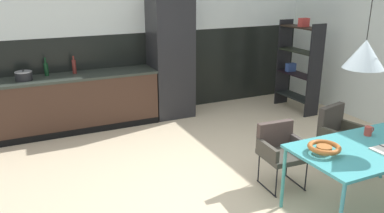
{
  "coord_description": "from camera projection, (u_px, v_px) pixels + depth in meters",
  "views": [
    {
      "loc": [
        -2.16,
        -3.22,
        2.32
      ],
      "look_at": [
        -0.28,
        0.77,
        0.88
      ],
      "focal_mm": 36.04,
      "sensor_mm": 36.0,
      "label": 1
    }
  ],
  "objects": [
    {
      "name": "armchair_corner_seat",
      "position": [
        280.0,
        146.0,
        4.5
      ],
      "size": [
        0.52,
        0.5,
        0.74
      ],
      "rotation": [
        0.0,
        0.0,
        3.07
      ],
      "color": "#3F3D36",
      "rests_on": "ground"
    },
    {
      "name": "fruit_bowl",
      "position": [
        324.0,
        148.0,
        3.74
      ],
      "size": [
        0.32,
        0.32,
        0.08
      ],
      "color": "#B2662D",
      "rests_on": "dining_table"
    },
    {
      "name": "bottle_oil_tall",
      "position": [
        46.0,
        69.0,
        6.02
      ],
      "size": [
        0.06,
        0.06,
        0.29
      ],
      "color": "#0F3319",
      "rests_on": "kitchen_counter"
    },
    {
      "name": "kitchen_counter",
      "position": [
        57.0,
        105.0,
        6.11
      ],
      "size": [
        3.2,
        0.63,
        0.9
      ],
      "color": "#3E281D",
      "rests_on": "ground"
    },
    {
      "name": "open_shelf_unit",
      "position": [
        298.0,
        63.0,
        7.06
      ],
      "size": [
        0.3,
        0.9,
        1.7
      ],
      "rotation": [
        0.0,
        0.0,
        -1.57
      ],
      "color": "black",
      "rests_on": "ground"
    },
    {
      "name": "cooking_pot",
      "position": [
        24.0,
        76.0,
        5.75
      ],
      "size": [
        0.25,
        0.25,
        0.16
      ],
      "color": "black",
      "rests_on": "kitchen_counter"
    },
    {
      "name": "armchair_near_window",
      "position": [
        338.0,
        130.0,
        4.91
      ],
      "size": [
        0.57,
        0.56,
        0.81
      ],
      "rotation": [
        0.0,
        0.0,
        3.37
      ],
      "color": "#3F3D36",
      "rests_on": "ground"
    },
    {
      "name": "bottle_spice_small",
      "position": [
        74.0,
        66.0,
        6.17
      ],
      "size": [
        0.06,
        0.06,
        0.28
      ],
      "color": "maroon",
      "rests_on": "kitchen_counter"
    },
    {
      "name": "mug_short_terracotta",
      "position": [
        368.0,
        131.0,
        4.17
      ],
      "size": [
        0.13,
        0.08,
        0.1
      ],
      "color": "#B23D33",
      "rests_on": "dining_table"
    },
    {
      "name": "pendant_lamp_over_table_near",
      "position": [
        365.0,
        54.0,
        3.44
      ],
      "size": [
        0.36,
        0.36,
        1.3
      ],
      "color": "black"
    },
    {
      "name": "ground_plane",
      "position": [
        243.0,
        196.0,
        4.37
      ],
      "size": [
        8.77,
        8.77,
        0.0
      ],
      "primitive_type": "plane",
      "color": "beige"
    },
    {
      "name": "dining_table",
      "position": [
        371.0,
        150.0,
        3.92
      ],
      "size": [
        1.6,
        0.87,
        0.72
      ],
      "color": "teal",
      "rests_on": "ground"
    },
    {
      "name": "back_wall_splashback_dark",
      "position": [
        147.0,
        73.0,
        6.99
      ],
      "size": [
        6.73,
        0.12,
        1.46
      ],
      "primitive_type": "cube",
      "color": "black",
      "rests_on": "ground"
    },
    {
      "name": "refrigerator_column",
      "position": [
        171.0,
        58.0,
        6.72
      ],
      "size": [
        0.69,
        0.6,
        2.08
      ],
      "primitive_type": "cube",
      "color": "#232326",
      "rests_on": "ground"
    }
  ]
}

